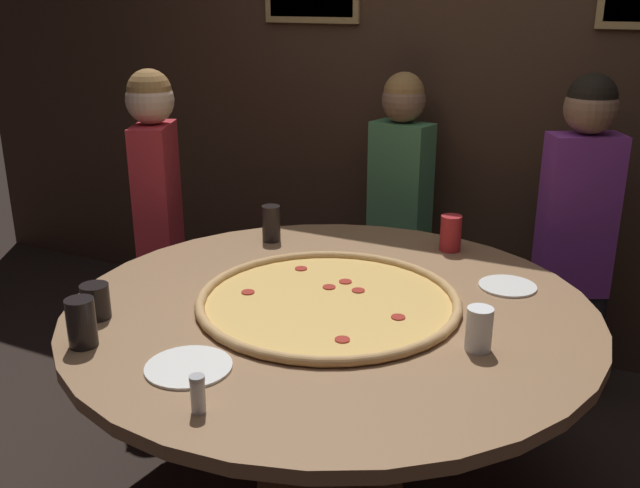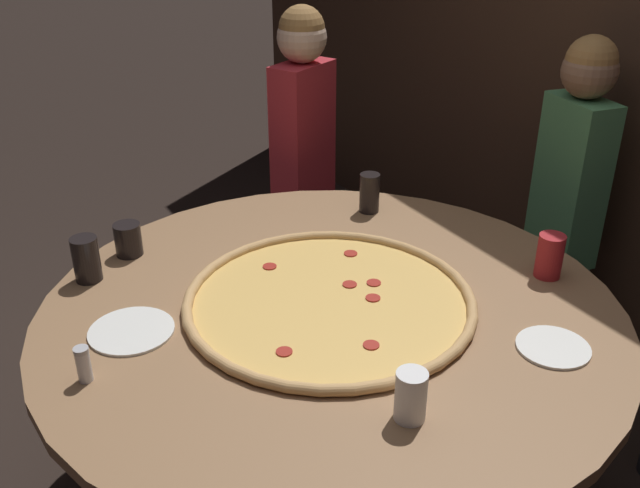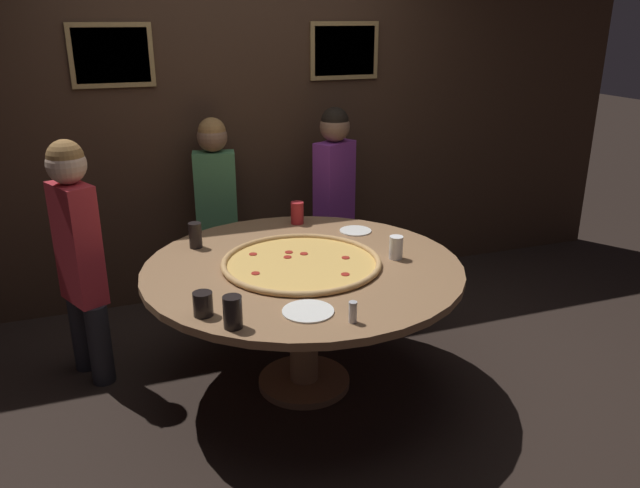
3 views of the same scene
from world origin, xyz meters
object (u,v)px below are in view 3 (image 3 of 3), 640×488
Objects in this scene: drink_cup_far_left at (396,248)px; diner_far_right at (334,193)px; giant_pizza at (301,262)px; diner_side_right at (78,249)px; drink_cup_beside_pizza at (203,304)px; diner_side_left at (216,203)px; drink_cup_front_edge at (297,213)px; drink_cup_centre_back at (195,235)px; white_plate_beside_cup at (308,311)px; white_plate_right_side at (355,231)px; drink_cup_far_right at (233,312)px; condiment_shaker at (353,312)px; dining_table at (303,285)px.

drink_cup_far_left is 1.18m from diner_far_right.
diner_far_right is (0.61, 1.08, 0.04)m from giant_pizza.
diner_far_right reaches higher than diner_side_right.
diner_side_left is at bearing 76.92° from drink_cup_beside_pizza.
drink_cup_front_edge is (-0.32, 0.76, 0.01)m from drink_cup_far_left.
drink_cup_centre_back is 0.88m from drink_cup_beside_pizza.
diner_side_right is (-0.52, 0.94, -0.01)m from drink_cup_beside_pizza.
drink_cup_beside_pizza is 0.47m from white_plate_beside_cup.
drink_cup_beside_pizza is at bearing -142.92° from white_plate_right_side.
diner_side_left is (0.28, 1.79, -0.04)m from drink_cup_far_right.
drink_cup_far_left is 0.81m from white_plate_beside_cup.
white_plate_beside_cup is (0.45, -0.13, -0.05)m from drink_cup_beside_pizza.
condiment_shaker is at bearing 42.09° from diner_far_right.
drink_cup_far_left is at bearing 56.25° from diner_far_right.
white_plate_right_side is at bearing 39.47° from giant_pizza.
diner_side_left is (-0.23, 1.22, 0.15)m from dining_table.
drink_cup_far_right is at bearing -130.81° from giant_pizza.
diner_far_right is (0.60, 1.08, 0.17)m from dining_table.
diner_side_right reaches higher than dining_table.
drink_cup_far_right reaches higher than drink_cup_front_edge.
drink_cup_centre_back is at bearing 81.15° from diner_side_left.
drink_cup_front_edge is at bearing 60.88° from drink_cup_far_right.
drink_cup_beside_pizza is at bearing -176.27° from diner_side_right.
diner_side_left reaches higher than giant_pizza.
condiment_shaker reaches higher than dining_table.
giant_pizza is 7.84× the size of drink_cup_beside_pizza.
white_plate_beside_cup is 1.76m from diner_side_left.
dining_table is 0.54m from drink_cup_far_left.
dining_table is at bearing -105.65° from drink_cup_front_edge.
drink_cup_beside_pizza is 1.68m from diner_side_left.
diner_far_right is at bearing -97.16° from diner_side_right.
drink_cup_beside_pizza is at bearing 22.12° from diner_far_right.
diner_far_right is at bearing 79.63° from white_plate_right_side.
drink_cup_centre_back is at bearing 136.68° from giant_pizza.
drink_cup_far_left is 1.50m from diner_side_left.
giant_pizza is at bearing -140.23° from diner_side_right.
drink_cup_beside_pizza is at bearing -144.98° from giant_pizza.
giant_pizza is 6.08× the size of drink_cup_front_edge.
drink_cup_front_edge is at bearing 74.35° from dining_table.
drink_cup_centre_back is at bearing 176.72° from white_plate_right_side.
diner_side_right reaches higher than drink_cup_beside_pizza.
drink_cup_beside_pizza is at bearing 87.40° from diner_side_left.
drink_cup_front_edge is 0.10× the size of diner_side_left.
white_plate_beside_cup is 0.17× the size of diner_side_right.
white_plate_right_side is (0.49, 0.40, -0.01)m from giant_pizza.
drink_cup_far_right is at bearing -135.21° from white_plate_right_side.
drink_cup_centre_back is 1.06m from white_plate_beside_cup.
diner_side_left is at bearing -38.31° from diner_far_right.
drink_cup_front_edge is at bearing 81.80° from condiment_shaker.
drink_cup_far_right is at bearing -131.47° from dining_table.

